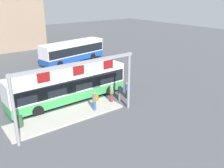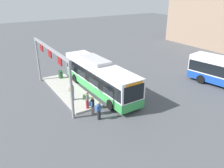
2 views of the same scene
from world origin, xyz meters
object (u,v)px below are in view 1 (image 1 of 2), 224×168
object	(u,v)px
person_waiting_far	(120,92)
trash_bin	(20,121)
person_boarding	(127,90)
person_waiting_mid	(95,101)
bus_background_left	(73,50)
person_waiting_near	(112,93)
bus_main	(68,84)

from	to	relation	value
person_waiting_far	trash_bin	bearing A→B (deg)	53.52
person_boarding	person_waiting_mid	xyz separation A→B (m)	(-4.25, -0.57, 0.16)
bus_background_left	person_waiting_mid	distance (m)	17.61
bus_background_left	person_waiting_near	world-z (taller)	bus_background_left
bus_main	trash_bin	world-z (taller)	bus_main
person_waiting_mid	person_boarding	bearing A→B (deg)	-114.56
bus_background_left	person_boarding	xyz separation A→B (m)	(-2.45, -15.70, -0.89)
person_waiting_far	bus_main	bearing A→B (deg)	20.82
person_waiting_mid	person_waiting_far	distance (m)	3.30
person_boarding	person_waiting_mid	world-z (taller)	person_waiting_mid
bus_main	person_boarding	world-z (taller)	bus_main
bus_background_left	person_waiting_mid	xyz separation A→B (m)	(-6.70, -16.26, -0.73)
person_boarding	person_waiting_far	world-z (taller)	same
person_boarding	person_waiting_mid	bearing A→B (deg)	80.42
person_boarding	person_waiting_far	bearing A→B (deg)	76.79
bus_main	person_boarding	bearing A→B (deg)	-30.80
person_waiting_mid	trash_bin	world-z (taller)	person_waiting_mid
bus_background_left	person_waiting_mid	world-z (taller)	bus_background_left
person_boarding	person_waiting_near	distance (m)	2.04
trash_bin	person_boarding	bearing A→B (deg)	-2.73
bus_main	person_waiting_far	bearing A→B (deg)	-37.19
trash_bin	person_waiting_near	bearing A→B (deg)	-4.06
person_boarding	person_waiting_far	distance (m)	0.99
bus_main	person_waiting_near	xyz separation A→B (m)	(2.96, -2.95, -0.76)
person_waiting_mid	person_waiting_far	world-z (taller)	person_waiting_mid
bus_background_left	person_waiting_near	bearing A→B (deg)	63.74
bus_background_left	person_waiting_far	distance (m)	16.16
bus_main	person_waiting_far	distance (m)	5.04
bus_background_left	person_waiting_near	distance (m)	16.44
bus_background_left	person_waiting_mid	size ratio (longest dim) A/B	6.36
bus_background_left	person_boarding	bearing A→B (deg)	70.71
bus_main	bus_background_left	world-z (taller)	bus_main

